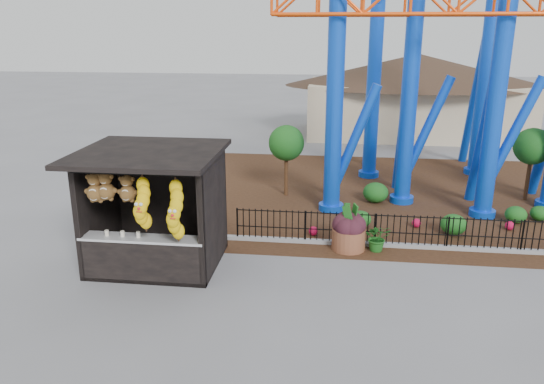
# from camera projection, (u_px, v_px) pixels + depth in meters

# --- Properties ---
(ground) EXTENTS (120.00, 120.00, 0.00)m
(ground) POSITION_uv_depth(u_px,v_px,m) (264.00, 290.00, 12.72)
(ground) COLOR slate
(ground) RESTS_ON ground
(mulch_bed) EXTENTS (18.00, 12.00, 0.02)m
(mulch_bed) POSITION_uv_depth(u_px,v_px,m) (399.00, 195.00, 19.83)
(mulch_bed) COLOR #331E11
(mulch_bed) RESTS_ON ground
(curb) EXTENTS (18.00, 0.18, 0.12)m
(curb) POSITION_uv_depth(u_px,v_px,m) (417.00, 246.00, 15.08)
(curb) COLOR gray
(curb) RESTS_ON ground
(prize_booth) EXTENTS (3.50, 3.40, 3.12)m
(prize_booth) POSITION_uv_depth(u_px,v_px,m) (152.00, 212.00, 13.48)
(prize_booth) COLOR black
(prize_booth) RESTS_ON ground
(picket_fence) EXTENTS (12.20, 0.06, 1.00)m
(picket_fence) POSITION_uv_depth(u_px,v_px,m) (451.00, 234.00, 14.84)
(picket_fence) COLOR black
(picket_fence) RESTS_ON ground
(roller_coaster) EXTENTS (11.00, 6.37, 10.82)m
(roller_coaster) POSITION_uv_depth(u_px,v_px,m) (445.00, 14.00, 17.99)
(roller_coaster) COLOR blue
(roller_coaster) RESTS_ON ground
(terracotta_planter) EXTENTS (0.99, 0.99, 0.62)m
(terracotta_planter) POSITION_uv_depth(u_px,v_px,m) (348.00, 239.00, 14.95)
(terracotta_planter) COLOR brown
(terracotta_planter) RESTS_ON ground
(planter_foliage) EXTENTS (0.70, 0.70, 0.64)m
(planter_foliage) POSITION_uv_depth(u_px,v_px,m) (349.00, 218.00, 14.76)
(planter_foliage) COLOR black
(planter_foliage) RESTS_ON terracotta_planter
(potted_plant) EXTENTS (0.79, 0.70, 0.80)m
(potted_plant) POSITION_uv_depth(u_px,v_px,m) (378.00, 237.00, 14.83)
(potted_plant) COLOR #254E17
(potted_plant) RESTS_ON ground
(landscaping) EXTENTS (7.79, 4.04, 0.72)m
(landscaping) POSITION_uv_depth(u_px,v_px,m) (430.00, 210.00, 17.35)
(landscaping) COLOR #174E17
(landscaping) RESTS_ON mulch_bed
(pavilion) EXTENTS (15.00, 15.00, 4.80)m
(pavilion) POSITION_uv_depth(u_px,v_px,m) (416.00, 81.00, 30.05)
(pavilion) COLOR #BFAD8C
(pavilion) RESTS_ON ground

